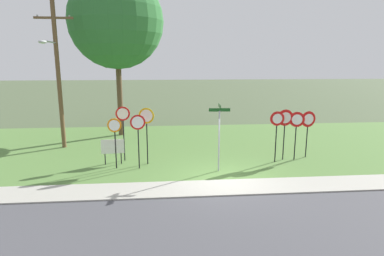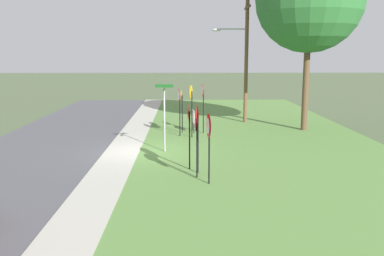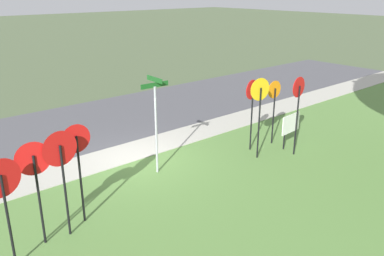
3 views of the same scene
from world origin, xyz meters
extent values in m
plane|color=#4C5B3D|center=(0.00, 0.00, 0.00)|extent=(160.00, 160.00, 0.00)
cube|color=#4C4C51|center=(0.00, -4.80, 0.01)|extent=(44.00, 6.40, 0.01)
cube|color=#ADAA9E|center=(0.00, -0.80, 0.03)|extent=(44.00, 1.60, 0.06)
cube|color=#567F3D|center=(0.00, 6.00, 0.02)|extent=(44.00, 12.00, 0.04)
cylinder|color=black|center=(-3.34, 2.50, 1.28)|extent=(0.06, 0.06, 2.48)
cylinder|color=gold|center=(-3.34, 2.46, 2.47)|extent=(0.75, 0.17, 0.76)
cylinder|color=white|center=(-3.34, 2.44, 2.47)|extent=(0.58, 0.12, 0.59)
cylinder|color=black|center=(-4.79, 1.98, 1.11)|extent=(0.06, 0.06, 2.14)
cylinder|color=orange|center=(-4.79, 1.94, 2.13)|extent=(0.65, 0.06, 0.65)
cylinder|color=white|center=(-4.79, 1.92, 2.13)|extent=(0.51, 0.04, 0.51)
cylinder|color=black|center=(-3.71, 1.85, 1.18)|extent=(0.06, 0.06, 2.29)
cylinder|color=red|center=(-3.71, 1.81, 2.28)|extent=(0.70, 0.11, 0.70)
cylinder|color=white|center=(-3.71, 1.79, 2.28)|extent=(0.54, 0.07, 0.55)
cylinder|color=black|center=(-4.54, 3.17, 1.28)|extent=(0.06, 0.06, 2.49)
cylinder|color=red|center=(-4.54, 3.13, 2.48)|extent=(0.71, 0.08, 0.71)
cylinder|color=white|center=(-4.54, 3.11, 2.48)|extent=(0.55, 0.05, 0.55)
cylinder|color=black|center=(3.59, 2.59, 1.19)|extent=(0.06, 0.06, 2.29)
cone|color=red|center=(3.59, 2.55, 2.25)|extent=(0.84, 0.08, 0.84)
cone|color=silver|center=(3.59, 2.53, 2.25)|extent=(0.57, 0.05, 0.57)
cylinder|color=black|center=(3.06, 2.28, 1.19)|extent=(0.06, 0.06, 2.29)
cone|color=red|center=(3.06, 2.24, 2.26)|extent=(0.72, 0.06, 0.72)
cone|color=silver|center=(3.06, 2.22, 2.26)|extent=(0.49, 0.04, 0.49)
cylinder|color=black|center=(4.17, 2.53, 1.14)|extent=(0.06, 0.06, 2.19)
cone|color=red|center=(4.17, 2.49, 2.16)|extent=(0.77, 0.16, 0.78)
cone|color=white|center=(4.17, 2.47, 2.16)|extent=(0.52, 0.10, 0.53)
cylinder|color=black|center=(4.96, 2.93, 1.11)|extent=(0.06, 0.06, 2.13)
cone|color=red|center=(4.96, 2.89, 2.09)|extent=(0.83, 0.15, 0.84)
cone|color=white|center=(4.96, 2.86, 2.09)|extent=(0.56, 0.10, 0.57)
cylinder|color=#9EA0A8|center=(-0.02, 1.18, 1.43)|extent=(0.07, 0.07, 2.78)
cylinder|color=#9EA0A8|center=(-0.02, 1.18, 2.84)|extent=(0.09, 0.09, 0.03)
cube|color=#19511E|center=(-0.02, 1.18, 2.90)|extent=(0.96, 0.07, 0.15)
cube|color=#19511E|center=(-0.02, 1.18, 3.07)|extent=(0.06, 0.82, 0.15)
cylinder|color=brown|center=(-8.43, 6.10, 4.20)|extent=(0.24, 0.24, 8.32)
cube|color=brown|center=(-8.43, 6.10, 7.36)|extent=(2.10, 0.12, 0.12)
cylinder|color=gray|center=(-9.28, 6.10, 7.46)|extent=(0.09, 0.09, 0.10)
cylinder|color=gray|center=(-7.58, 6.10, 7.46)|extent=(0.09, 0.09, 0.10)
cylinder|color=#9EA0A8|center=(-8.43, 5.13, 6.03)|extent=(0.08, 1.96, 0.08)
ellipsoid|color=#B7B7BC|center=(-8.43, 4.15, 5.97)|extent=(0.40, 0.56, 0.18)
cylinder|color=black|center=(-5.42, 2.57, 0.32)|extent=(0.05, 0.05, 0.55)
cylinder|color=black|center=(-4.65, 2.63, 0.32)|extent=(0.05, 0.05, 0.55)
cube|color=white|center=(-5.03, 2.60, 0.94)|extent=(1.10, 0.12, 0.70)
cylinder|color=brown|center=(-5.48, 9.18, 3.05)|extent=(0.36, 0.36, 6.01)
sphere|color=#2D6B33|center=(-5.48, 9.18, 7.58)|extent=(6.13, 6.13, 6.13)
camera|label=1|loc=(-2.47, -12.61, 4.98)|focal=29.54mm
camera|label=2|loc=(19.19, 2.05, 4.53)|focal=39.77mm
camera|label=3|loc=(6.69, 10.72, 5.64)|focal=37.31mm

